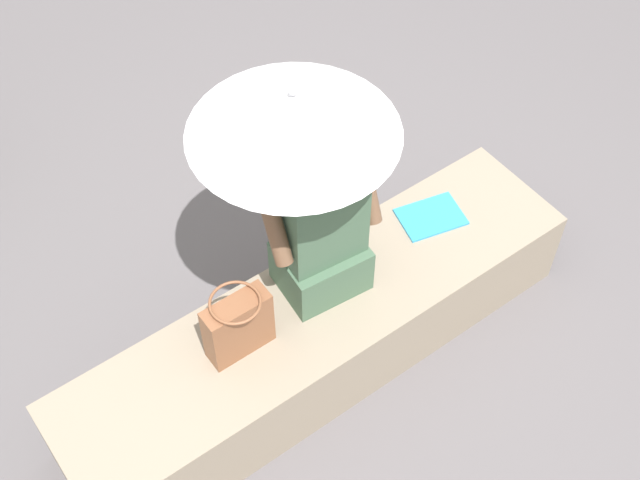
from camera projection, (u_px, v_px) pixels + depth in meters
ground_plane at (319, 358)px, 3.85m from camera, size 14.00×14.00×0.00m
stone_bench at (319, 333)px, 3.69m from camera, size 2.33×0.56×0.42m
person_seated at (321, 222)px, 3.30m from camera, size 0.49×0.31×0.90m
parasol at (293, 115)px, 2.90m from camera, size 0.76×0.76×1.04m
handbag_black at (238, 325)px, 3.28m from camera, size 0.27×0.20×0.31m
magazine at (431, 217)px, 3.81m from camera, size 0.32×0.26×0.01m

